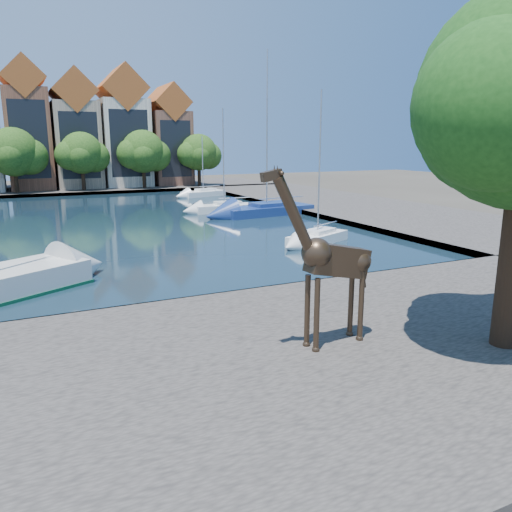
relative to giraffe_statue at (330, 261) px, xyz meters
The scene contains 18 objects.
ground 7.79m from the giraffe_statue, 110.73° to the left, with size 160.00×160.00×0.00m, color #38332B.
water_basin 30.90m from the giraffe_statue, 94.69° to the left, with size 38.00×50.00×0.08m, color black.
near_quay 3.89m from the giraffe_statue, behind, with size 50.00×14.00×0.50m, color #4D4843.
far_quay 62.76m from the giraffe_statue, 92.30° to the left, with size 60.00×16.00×0.50m, color #4D4843.
right_quay 38.12m from the giraffe_statue, 53.72° to the left, with size 14.00×52.00×0.50m, color #4D4843.
townhouse_center 63.18m from the giraffe_statue, 95.94° to the left, with size 5.44×9.18×16.93m.
townhouse_east_inner 62.79m from the giraffe_statue, 90.47° to the left, with size 5.94×9.18×15.79m.
townhouse_east_mid 63.10m from the giraffe_statue, 84.54° to the left, with size 6.43×9.18×16.65m.
townhouse_east_end 63.98m from the giraffe_statue, 78.72° to the left, with size 5.44×9.18×14.43m.
far_tree_mid_west 57.79m from the giraffe_statue, 98.37° to the left, with size 7.80×6.00×8.00m.
far_tree_mid_east 57.17m from the giraffe_statue, 90.42° to the left, with size 7.02×5.40×7.52m.
far_tree_east 57.67m from the giraffe_statue, 82.43° to the left, with size 7.54×5.80×7.84m.
far_tree_far_east 59.25m from the giraffe_statue, 74.74° to the left, with size 6.76×5.20×7.36m.
giraffe_statue is the anchor object (origin of this frame).
sailboat_right_a 18.45m from the giraffe_statue, 58.71° to the left, with size 5.22×3.61×9.85m.
sailboat_right_b 31.73m from the giraffe_statue, 66.89° to the left, with size 9.10×4.04×14.52m.
sailboat_right_c 33.90m from the giraffe_statue, 73.70° to the left, with size 5.82×2.30×9.70m.
sailboat_right_d 48.68m from the giraffe_statue, 75.11° to the left, with size 5.89×3.39×7.34m.
Camera 1 is at (-5.77, -18.91, 6.69)m, focal length 35.00 mm.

